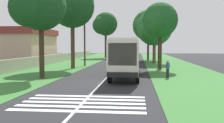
{
  "coord_description": "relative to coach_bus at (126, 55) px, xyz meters",
  "views": [
    {
      "loc": [
        -21.64,
        -2.97,
        3.13
      ],
      "look_at": [
        2.51,
        -0.54,
        1.6
      ],
      "focal_mm": 41.17,
      "sensor_mm": 36.0,
      "label": 1
    }
  ],
  "objects": [
    {
      "name": "ground",
      "position": [
        -3.54,
        1.8,
        -2.15
      ],
      "size": [
        160.0,
        160.0,
        0.0
      ],
      "primitive_type": "plane",
      "color": "#262628"
    },
    {
      "name": "grass_verge_left",
      "position": [
        11.46,
        10.0,
        -2.13
      ],
      "size": [
        120.0,
        8.0,
        0.04
      ],
      "primitive_type": "cube",
      "color": "#387533",
      "rests_on": "ground"
    },
    {
      "name": "grass_verge_right",
      "position": [
        11.46,
        -6.4,
        -2.13
      ],
      "size": [
        120.0,
        8.0,
        0.04
      ],
      "primitive_type": "cube",
      "color": "#387533",
      "rests_on": "ground"
    },
    {
      "name": "centre_line",
      "position": [
        11.46,
        1.8,
        -2.14
      ],
      "size": [
        110.0,
        0.16,
        0.01
      ],
      "primitive_type": "cube",
      "color": "silver",
      "rests_on": "ground"
    },
    {
      "name": "coach_bus",
      "position": [
        0.0,
        0.0,
        0.0
      ],
      "size": [
        11.16,
        2.62,
        3.73
      ],
      "color": "silver",
      "rests_on": "ground"
    },
    {
      "name": "zebra_crossing",
      "position": [
        -11.58,
        1.8,
        -2.14
      ],
      "size": [
        4.05,
        6.8,
        0.01
      ],
      "color": "silver",
      "rests_on": "ground"
    },
    {
      "name": "trailing_car_0",
      "position": [
        19.79,
        0.02,
        -1.48
      ],
      "size": [
        4.3,
        1.78,
        1.43
      ],
      "color": "black",
      "rests_on": "ground"
    },
    {
      "name": "trailing_car_1",
      "position": [
        27.89,
        3.36,
        -1.48
      ],
      "size": [
        4.3,
        1.78,
        1.43
      ],
      "color": "#B7A893",
      "rests_on": "ground"
    },
    {
      "name": "trailing_car_2",
      "position": [
        34.65,
        3.56,
        -1.48
      ],
      "size": [
        4.3,
        1.78,
        1.43
      ],
      "color": "navy",
      "rests_on": "ground"
    },
    {
      "name": "trailing_car_3",
      "position": [
        43.7,
        3.75,
        -1.48
      ],
      "size": [
        4.3,
        1.78,
        1.43
      ],
      "color": "#145933",
      "rests_on": "ground"
    },
    {
      "name": "trailing_minibus_0",
      "position": [
        55.51,
        3.6,
        -0.6
      ],
      "size": [
        6.0,
        2.14,
        2.53
      ],
      "color": "teal",
      "rests_on": "ground"
    },
    {
      "name": "roadside_tree_left_0",
      "position": [
        38.61,
        7.06,
        6.11
      ],
      "size": [
        7.15,
        5.98,
        11.34
      ],
      "color": "#3D2D1E",
      "rests_on": "grass_verge_left"
    },
    {
      "name": "roadside_tree_left_1",
      "position": [
        -1.84,
        8.0,
        4.5
      ],
      "size": [
        5.9,
        4.76,
        9.11
      ],
      "color": "#3D2D1E",
      "rests_on": "grass_verge_left"
    },
    {
      "name": "roadside_tree_left_2",
      "position": [
        8.29,
        7.67,
        6.02
      ],
      "size": [
        7.07,
        5.88,
        11.24
      ],
      "color": "#4C3826",
      "rests_on": "grass_verge_left"
    },
    {
      "name": "roadside_tree_right_0",
      "position": [
        19.63,
        -3.86,
        3.84
      ],
      "size": [
        6.89,
        6.12,
        9.14
      ],
      "color": "brown",
      "rests_on": "grass_verge_right"
    },
    {
      "name": "roadside_tree_right_1",
      "position": [
        29.37,
        -3.14,
        4.91
      ],
      "size": [
        8.19,
        6.51,
        10.48
      ],
      "color": "#3D2D1E",
      "rests_on": "grass_verge_right"
    },
    {
      "name": "roadside_tree_right_2",
      "position": [
        8.41,
        -3.89,
        4.07
      ],
      "size": [
        5.36,
        4.5,
        8.58
      ],
      "color": "#3D2D1E",
      "rests_on": "grass_verge_right"
    },
    {
      "name": "utility_pole",
      "position": [
        12.29,
        6.67,
        2.13
      ],
      "size": [
        0.24,
        1.4,
        8.19
      ],
      "color": "#473828",
      "rests_on": "grass_verge_left"
    },
    {
      "name": "roadside_wall",
      "position": [
        16.46,
        13.4,
        -1.36
      ],
      "size": [
        70.0,
        0.4,
        1.5
      ],
      "primitive_type": "cube",
      "color": "#B2A893",
      "rests_on": "grass_verge_left"
    },
    {
      "name": "roadside_building",
      "position": [
        19.74,
        18.61,
        0.97
      ],
      "size": [
        13.28,
        7.12,
        6.11
      ],
      "color": "beige",
      "rests_on": "ground"
    },
    {
      "name": "pedestrian",
      "position": [
        -0.39,
        -4.02,
        -1.24
      ],
      "size": [
        0.34,
        0.34,
        1.69
      ],
      "color": "#26262D",
      "rests_on": "grass_verge_right"
    }
  ]
}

